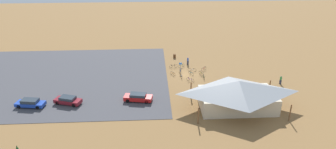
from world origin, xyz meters
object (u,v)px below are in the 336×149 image
Objects in this scene: bicycle_yellow_trailside at (201,73)px; bicycle_teal_back_row at (191,73)px; bicycle_black_lone_west at (173,66)px; car_blue_second_row at (30,103)px; bicycle_orange_front_row at (173,74)px; bicycle_green_edge_south at (181,66)px; bicycle_silver_near_sign at (192,70)px; bicycle_green_yard_center at (204,77)px; visitor_at_bikes at (188,61)px; bicycle_purple_yard_right at (190,80)px; car_red_near_entry at (138,97)px; bicycle_blue_lone_east at (180,71)px; bicycle_white_by_bin at (181,76)px; bicycle_red_yard_left at (204,69)px; trash_bin at (175,56)px; visitor_crossing_yard at (281,80)px; car_maroon_back_corner at (68,100)px; bike_pavilion at (238,93)px; lot_sign at (180,66)px.

bicycle_yellow_trailside is 1.96m from bicycle_teal_back_row.
car_blue_second_row is (24.71, 15.38, 0.33)m from bicycle_black_lone_west.
car_blue_second_row reaches higher than bicycle_orange_front_row.
bicycle_silver_near_sign is at bearing 128.60° from bicycle_green_edge_south.
bicycle_orange_front_row is at bearing 62.29° from bicycle_green_edge_south.
bicycle_green_yard_center is 8.01m from visitor_at_bikes.
bicycle_purple_yard_right is 12.29m from car_red_near_entry.
bicycle_blue_lone_east is 2.79m from bicycle_white_by_bin.
bicycle_red_yard_left is 2.55m from bicycle_silver_near_sign.
bicycle_red_yard_left reaches higher than bicycle_yellow_trailside.
bicycle_black_lone_west is 3.71m from visitor_at_bikes.
trash_bin is 0.18× the size of car_red_near_entry.
bicycle_black_lone_west is 6.78m from bicycle_yellow_trailside.
car_red_near_entry is at bearing 36.54° from bicycle_purple_yard_right.
bicycle_white_by_bin reaches higher than bicycle_green_yard_center.
visitor_crossing_yard reaches higher than bicycle_white_by_bin.
bicycle_teal_back_row is at bearing -134.96° from car_red_near_entry.
bicycle_green_yard_center is at bearing 171.65° from bicycle_white_by_bin.
bicycle_orange_front_row is (1.10, 9.89, -0.10)m from trash_bin.
car_blue_second_row reaches higher than bicycle_blue_lone_east.
bicycle_white_by_bin is at bearing 73.40° from visitor_at_bikes.
visitor_at_bikes is at bearing -116.08° from bicycle_blue_lone_east.
bicycle_orange_front_row is at bearing -149.42° from car_maroon_back_corner.
bicycle_black_lone_west is 0.35× the size of car_red_near_entry.
bicycle_yellow_trailside is 5.70m from bicycle_orange_front_row.
bicycle_red_yard_left reaches higher than bicycle_orange_front_row.
bicycle_black_lone_west is 29.10m from car_blue_second_row.
bike_pavilion reaches higher than bicycle_green_yard_center.
bicycle_red_yard_left is 6.12m from bicycle_white_by_bin.
lot_sign is at bearing -62.80° from bike_pavilion.
bicycle_red_yard_left is 0.99× the size of bicycle_green_edge_south.
bicycle_silver_near_sign is at bearing 147.46° from bicycle_black_lone_west.
bicycle_red_yard_left is at bearing -163.50° from bicycle_orange_front_row.
bicycle_green_edge_south is 0.29× the size of car_maroon_back_corner.
visitor_at_bikes is at bearing 120.84° from trash_bin.
bicycle_red_yard_left is 0.97× the size of bicycle_purple_yard_right.
bicycle_purple_yard_right is (6.27, -10.47, -2.33)m from bike_pavilion.
bicycle_teal_back_row is at bearing -42.94° from bicycle_green_yard_center.
bicycle_green_yard_center is 1.85m from bicycle_yellow_trailside.
bicycle_yellow_trailside is 0.31× the size of car_blue_second_row.
car_blue_second_row is 2.82× the size of visitor_crossing_yard.
bicycle_black_lone_west is at bearing -17.50° from bicycle_red_yard_left.
bicycle_green_edge_south is 25.36m from car_maroon_back_corner.
car_blue_second_row is (27.48, 8.23, 0.33)m from bicycle_purple_yard_right.
lot_sign is (-0.55, 8.39, 0.96)m from trash_bin.
car_red_near_entry reaches higher than car_blue_second_row.
bicycle_green_edge_south is at bearing -100.65° from lot_sign.
bicycle_red_yard_left reaches higher than bicycle_silver_near_sign.
bicycle_blue_lone_east is 0.34× the size of car_maroon_back_corner.
bicycle_silver_near_sign is (-4.14, -1.55, 0.04)m from bicycle_orange_front_row.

